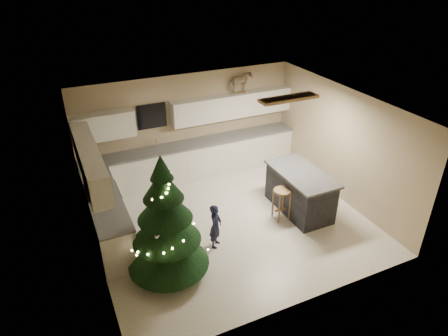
{
  "coord_description": "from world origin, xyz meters",
  "views": [
    {
      "loc": [
        -3.06,
        -6.26,
        5.13
      ],
      "look_at": [
        0.0,
        0.35,
        1.15
      ],
      "focal_mm": 32.0,
      "sensor_mm": 36.0,
      "label": 1
    }
  ],
  "objects_px": {
    "christmas_tree": "(166,229)",
    "toddler": "(216,226)",
    "island": "(300,191)",
    "rocking_horse": "(241,82)",
    "bar_stool": "(282,197)"
  },
  "relations": [
    {
      "from": "christmas_tree",
      "to": "toddler",
      "type": "xyz_separation_m",
      "value": [
        1.06,
        0.34,
        -0.51
      ]
    },
    {
      "from": "island",
      "to": "rocking_horse",
      "type": "relative_size",
      "value": 2.71
    },
    {
      "from": "island",
      "to": "toddler",
      "type": "height_order",
      "value": "island"
    },
    {
      "from": "bar_stool",
      "to": "toddler",
      "type": "xyz_separation_m",
      "value": [
        -1.65,
        -0.25,
        -0.07
      ]
    },
    {
      "from": "christmas_tree",
      "to": "rocking_horse",
      "type": "distance_m",
      "value": 4.62
    },
    {
      "from": "island",
      "to": "toddler",
      "type": "relative_size",
      "value": 1.82
    },
    {
      "from": "toddler",
      "to": "rocking_horse",
      "type": "distance_m",
      "value": 3.94
    },
    {
      "from": "bar_stool",
      "to": "toddler",
      "type": "distance_m",
      "value": 1.67
    },
    {
      "from": "christmas_tree",
      "to": "toddler",
      "type": "distance_m",
      "value": 1.22
    },
    {
      "from": "island",
      "to": "christmas_tree",
      "type": "distance_m",
      "value": 3.36
    },
    {
      "from": "island",
      "to": "bar_stool",
      "type": "relative_size",
      "value": 2.39
    },
    {
      "from": "toddler",
      "to": "bar_stool",
      "type": "bearing_deg",
      "value": -40.46
    },
    {
      "from": "island",
      "to": "bar_stool",
      "type": "distance_m",
      "value": 0.55
    },
    {
      "from": "christmas_tree",
      "to": "toddler",
      "type": "bearing_deg",
      "value": 17.66
    },
    {
      "from": "bar_stool",
      "to": "christmas_tree",
      "type": "distance_m",
      "value": 2.81
    }
  ]
}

